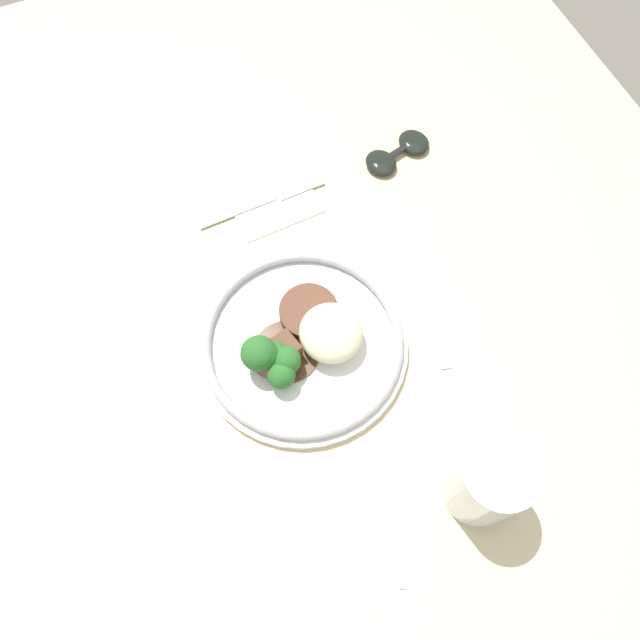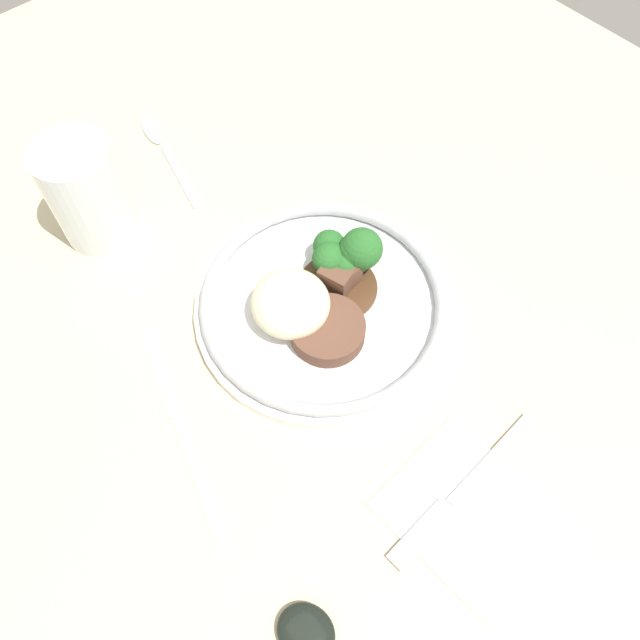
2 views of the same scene
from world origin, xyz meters
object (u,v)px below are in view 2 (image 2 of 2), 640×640
object	(u,v)px
fork	(451,501)
juice_glass	(88,196)
knife	(178,422)
plate	(324,297)
spoon	(157,141)

from	to	relation	value
fork	juice_glass	bearing A→B (deg)	-84.54
juice_glass	knife	distance (m)	0.24
plate	fork	distance (m)	0.21
juice_glass	plate	bearing A→B (deg)	-153.84
plate	knife	distance (m)	0.17
fork	knife	xyz separation A→B (m)	(0.20, 0.13, -0.00)
fork	spoon	xyz separation A→B (m)	(0.50, -0.05, -0.00)
plate	juice_glass	xyz separation A→B (m)	(0.22, 0.11, 0.03)
plate	juice_glass	distance (m)	0.25
plate	spoon	world-z (taller)	plate
juice_glass	spoon	bearing A→B (deg)	-58.66
juice_glass	spoon	distance (m)	0.14
juice_glass	fork	xyz separation A→B (m)	(-0.43, -0.06, -0.05)
knife	plate	bearing A→B (deg)	-71.05
plate	spoon	xyz separation A→B (m)	(0.29, -0.00, -0.02)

